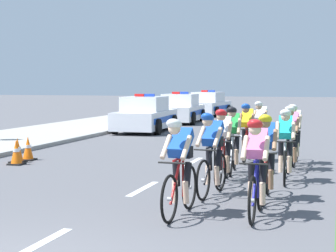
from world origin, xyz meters
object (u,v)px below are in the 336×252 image
object	(u,v)px
cyclist_third	(212,153)
police_car_second	(181,110)
cyclist_fifth	(223,144)
cyclist_eleventh	(260,127)
cyclist_tenth	(294,133)
cyclist_ninth	(247,132)
cyclist_seventh	(233,139)
police_car_third	(208,105)
traffic_cone_near	(28,149)
cyclist_second	(257,167)
traffic_cone_mid	(16,152)
cyclist_lead	(180,166)
cyclist_eighth	(291,137)
cyclist_sixth	(285,145)
traffic_cone_far	(18,151)
cyclist_fourth	(266,156)
police_car_nearest	(145,115)

from	to	relation	value
cyclist_third	police_car_second	xyz separation A→B (m)	(-5.64, 18.20, -0.11)
cyclist_fifth	cyclist_eleventh	xyz separation A→B (m)	(0.11, 4.99, 0.00)
cyclist_eleventh	cyclist_tenth	bearing A→B (deg)	-60.40
cyclist_third	cyclist_ninth	xyz separation A→B (m)	(-0.10, 4.69, 0.00)
police_car_second	cyclist_seventh	bearing A→B (deg)	-70.39
police_car_third	traffic_cone_near	world-z (taller)	police_car_third
cyclist_second	traffic_cone_mid	bearing A→B (deg)	149.09
cyclist_lead	cyclist_eighth	size ratio (longest dim) A/B	1.00
cyclist_sixth	cyclist_eighth	xyz separation A→B (m)	(-0.02, 1.67, 0.00)
cyclist_third	cyclist_eleventh	xyz separation A→B (m)	(0.01, 6.48, 0.00)
cyclist_lead	cyclist_second	size ratio (longest dim) A/B	1.00
cyclist_seventh	cyclist_eleventh	distance (m)	3.79
cyclist_eleventh	cyclist_ninth	bearing A→B (deg)	-93.72
police_car_third	traffic_cone_mid	xyz separation A→B (m)	(0.09, -22.26, -0.37)
cyclist_eighth	traffic_cone_far	distance (m)	6.90
cyclist_sixth	traffic_cone_far	size ratio (longest dim) A/B	2.69
cyclist_eleventh	police_car_third	bearing A→B (deg)	107.22
cyclist_seventh	police_car_second	xyz separation A→B (m)	(-5.53, 15.51, -0.11)
police_car_second	cyclist_sixth	bearing A→B (deg)	-67.51
cyclist_lead	cyclist_third	xyz separation A→B (m)	(0.13, 1.72, 0.00)
cyclist_lead	cyclist_fourth	world-z (taller)	same
cyclist_ninth	police_car_second	world-z (taller)	police_car_second
traffic_cone_near	cyclist_seventh	bearing A→B (deg)	-6.05
police_car_nearest	traffic_cone_mid	xyz separation A→B (m)	(0.09, -10.19, -0.37)
cyclist_fourth	cyclist_fifth	size ratio (longest dim) A/B	1.00
cyclist_second	cyclist_fifth	world-z (taller)	same
cyclist_fourth	police_car_second	distance (m)	19.52
cyclist_ninth	cyclist_tenth	size ratio (longest dim) A/B	1.00
cyclist_eleventh	traffic_cone_far	xyz separation A→B (m)	(-5.74, -3.67, -0.48)
cyclist_fifth	traffic_cone_near	size ratio (longest dim) A/B	2.69
cyclist_second	traffic_cone_far	xyz separation A→B (m)	(-6.75, 4.29, -0.48)
cyclist_lead	traffic_cone_mid	world-z (taller)	cyclist_lead
cyclist_eleventh	traffic_cone_far	distance (m)	6.83
traffic_cone_mid	cyclist_tenth	bearing A→B (deg)	17.46
cyclist_tenth	police_car_nearest	distance (m)	10.54
cyclist_fourth	police_car_nearest	bearing A→B (deg)	117.38
traffic_cone_mid	cyclist_third	bearing A→B (deg)	-23.84
cyclist_fifth	traffic_cone_near	xyz separation A→B (m)	(-5.61, 1.79, -0.48)
cyclist_seventh	cyclist_sixth	bearing A→B (deg)	-34.79
cyclist_second	cyclist_lead	bearing A→B (deg)	-168.08
cyclist_ninth	traffic_cone_near	world-z (taller)	cyclist_ninth
cyclist_fourth	cyclist_tenth	world-z (taller)	same
cyclist_sixth	cyclist_seventh	size ratio (longest dim) A/B	1.00
police_car_second	traffic_cone_mid	size ratio (longest dim) A/B	7.03
cyclist_third	cyclist_eleventh	bearing A→B (deg)	89.87
police_car_nearest	cyclist_fifth	bearing A→B (deg)	-63.58
cyclist_ninth	traffic_cone_mid	world-z (taller)	cyclist_ninth
cyclist_third	traffic_cone_mid	xyz separation A→B (m)	(-5.55, 2.45, -0.48)
police_car_second	traffic_cone_near	distance (m)	14.93
cyclist_third	traffic_cone_far	world-z (taller)	cyclist_third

